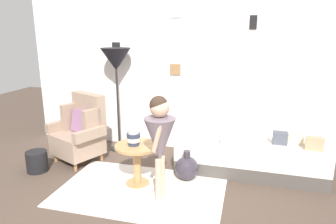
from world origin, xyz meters
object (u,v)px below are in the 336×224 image
armchair (81,131)px  magazine_basket (37,161)px  daybed (249,156)px  book_on_daybed (228,142)px  person_child (160,135)px  floor_lamp (116,62)px  demijohn_near (187,168)px  side_table (137,157)px  vase_striped (134,137)px

armchair → magazine_basket: bearing=-128.5°
daybed → book_on_daybed: size_ratio=8.73×
person_child → magazine_basket: person_child is taller
person_child → floor_lamp: bearing=128.9°
person_child → book_on_daybed: (0.66, 0.95, -0.36)m
daybed → floor_lamp: 2.35m
floor_lamp → demijohn_near: (1.25, -0.75, -1.23)m
armchair → side_table: bearing=-25.4°
armchair → vase_striped: armchair is taller
armchair → floor_lamp: 1.14m
daybed → vase_striped: bearing=-150.2°
armchair → person_child: person_child is taller
vase_striped → floor_lamp: (-0.65, 1.04, 0.76)m
armchair → side_table: size_ratio=1.83×
book_on_daybed → demijohn_near: book_on_daybed is taller
magazine_basket → demijohn_near: bearing=8.0°
vase_striped → book_on_daybed: (1.07, 0.67, -0.21)m
armchair → floor_lamp: (0.35, 0.53, 0.94)m
armchair → side_table: (1.04, -0.49, -0.07)m
side_table → magazine_basket: side_table is taller
side_table → vase_striped: bearing=-156.4°
demijohn_near → magazine_basket: size_ratio=1.39×
person_child → book_on_daybed: size_ratio=5.45×
vase_striped → side_table: bearing=23.6°
armchair → magazine_basket: 0.70m
side_table → magazine_basket: 1.45m
side_table → floor_lamp: bearing=123.8°
daybed → magazine_basket: bearing=-164.5°
side_table → floor_lamp: size_ratio=0.33×
book_on_daybed → magazine_basket: 2.57m
magazine_basket → book_on_daybed: bearing=14.9°
side_table → magazine_basket: (-1.44, -0.00, -0.23)m
daybed → person_child: person_child is taller
vase_striped → magazine_basket: 1.48m
floor_lamp → book_on_daybed: size_ratio=7.25×
demijohn_near → magazine_basket: demijohn_near is taller
armchair → demijohn_near: 1.64m
side_table → demijohn_near: (0.56, 0.28, -0.21)m
side_table → daybed: bearing=29.9°
armchair → daybed: size_ratio=0.50×
person_child → demijohn_near: bearing=72.0°
person_child → demijohn_near: person_child is taller
book_on_daybed → armchair: bearing=-175.6°
floor_lamp → book_on_daybed: (1.72, -0.37, -0.97)m
vase_striped → demijohn_near: 0.81m
side_table → vase_striped: (-0.03, -0.01, 0.26)m
demijohn_near → magazine_basket: bearing=-172.0°
book_on_daybed → magazine_basket: book_on_daybed is taller
floor_lamp → demijohn_near: 1.90m
armchair → daybed: bearing=6.5°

